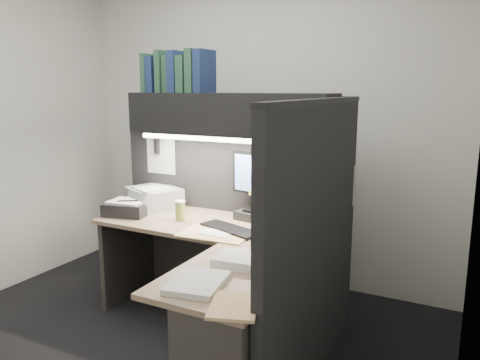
{
  "coord_description": "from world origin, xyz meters",
  "views": [
    {
      "loc": [
        1.76,
        -2.22,
        1.68
      ],
      "look_at": [
        0.34,
        0.51,
        1.08
      ],
      "focal_mm": 35.0,
      "sensor_mm": 36.0,
      "label": 1
    }
  ],
  "objects_px": {
    "telephone": "(299,220)",
    "keyboard": "(230,229)",
    "monitor": "(259,194)",
    "notebook_stack": "(128,208)",
    "desk": "(213,301)",
    "overhead_shelf": "(229,114)",
    "printer": "(154,197)",
    "coffee_cup": "(180,211)"
  },
  "relations": [
    {
      "from": "telephone",
      "to": "keyboard",
      "type": "bearing_deg",
      "value": -142.99
    },
    {
      "from": "monitor",
      "to": "telephone",
      "type": "distance_m",
      "value": 0.34
    },
    {
      "from": "overhead_shelf",
      "to": "telephone",
      "type": "relative_size",
      "value": 7.01
    },
    {
      "from": "keyboard",
      "to": "monitor",
      "type": "bearing_deg",
      "value": 95.96
    },
    {
      "from": "desk",
      "to": "coffee_cup",
      "type": "bearing_deg",
      "value": 138.11
    },
    {
      "from": "monitor",
      "to": "notebook_stack",
      "type": "bearing_deg",
      "value": -151.67
    },
    {
      "from": "telephone",
      "to": "printer",
      "type": "bearing_deg",
      "value": 177.47
    },
    {
      "from": "telephone",
      "to": "printer",
      "type": "xyz_separation_m",
      "value": [
        -1.23,
        -0.05,
        0.04
      ]
    },
    {
      "from": "desk",
      "to": "coffee_cup",
      "type": "xyz_separation_m",
      "value": [
        -0.58,
        0.52,
        0.35
      ]
    },
    {
      "from": "overhead_shelf",
      "to": "coffee_cup",
      "type": "xyz_separation_m",
      "value": [
        -0.28,
        -0.23,
        -0.7
      ]
    },
    {
      "from": "desk",
      "to": "overhead_shelf",
      "type": "height_order",
      "value": "overhead_shelf"
    },
    {
      "from": "coffee_cup",
      "to": "overhead_shelf",
      "type": "bearing_deg",
      "value": 39.17
    },
    {
      "from": "desk",
      "to": "notebook_stack",
      "type": "bearing_deg",
      "value": 155.4
    },
    {
      "from": "telephone",
      "to": "monitor",
      "type": "bearing_deg",
      "value": 178.46
    },
    {
      "from": "keyboard",
      "to": "coffee_cup",
      "type": "distance_m",
      "value": 0.46
    },
    {
      "from": "notebook_stack",
      "to": "telephone",
      "type": "bearing_deg",
      "value": 14.03
    },
    {
      "from": "overhead_shelf",
      "to": "keyboard",
      "type": "distance_m",
      "value": 0.83
    },
    {
      "from": "telephone",
      "to": "coffee_cup",
      "type": "relative_size",
      "value": 1.63
    },
    {
      "from": "overhead_shelf",
      "to": "monitor",
      "type": "xyz_separation_m",
      "value": [
        0.24,
        0.02,
        -0.57
      ]
    },
    {
      "from": "telephone",
      "to": "notebook_stack",
      "type": "xyz_separation_m",
      "value": [
        -1.27,
        -0.32,
        0.0
      ]
    },
    {
      "from": "keyboard",
      "to": "coffee_cup",
      "type": "height_order",
      "value": "coffee_cup"
    },
    {
      "from": "monitor",
      "to": "coffee_cup",
      "type": "xyz_separation_m",
      "value": [
        -0.52,
        -0.25,
        -0.13
      ]
    },
    {
      "from": "keyboard",
      "to": "desk",
      "type": "bearing_deg",
      "value": -56.0
    },
    {
      "from": "keyboard",
      "to": "notebook_stack",
      "type": "bearing_deg",
      "value": -162.6
    },
    {
      "from": "desk",
      "to": "overhead_shelf",
      "type": "xyz_separation_m",
      "value": [
        -0.3,
        0.75,
        1.06
      ]
    },
    {
      "from": "desk",
      "to": "keyboard",
      "type": "xyz_separation_m",
      "value": [
        -0.13,
        0.46,
        0.3
      ]
    },
    {
      "from": "desk",
      "to": "monitor",
      "type": "height_order",
      "value": "monitor"
    },
    {
      "from": "coffee_cup",
      "to": "notebook_stack",
      "type": "distance_m",
      "value": 0.45
    },
    {
      "from": "keyboard",
      "to": "telephone",
      "type": "height_order",
      "value": "telephone"
    },
    {
      "from": "printer",
      "to": "notebook_stack",
      "type": "xyz_separation_m",
      "value": [
        -0.04,
        -0.27,
        -0.03
      ]
    },
    {
      "from": "printer",
      "to": "overhead_shelf",
      "type": "bearing_deg",
      "value": 24.45
    },
    {
      "from": "keyboard",
      "to": "notebook_stack",
      "type": "relative_size",
      "value": 1.44
    },
    {
      "from": "monitor",
      "to": "telephone",
      "type": "bearing_deg",
      "value": 14.17
    },
    {
      "from": "printer",
      "to": "keyboard",
      "type": "bearing_deg",
      "value": 5.58
    },
    {
      "from": "notebook_stack",
      "to": "monitor",
      "type": "bearing_deg",
      "value": 17.27
    },
    {
      "from": "overhead_shelf",
      "to": "notebook_stack",
      "type": "xyz_separation_m",
      "value": [
        -0.73,
        -0.28,
        -0.72
      ]
    },
    {
      "from": "printer",
      "to": "monitor",
      "type": "bearing_deg",
      "value": 25.64
    },
    {
      "from": "desk",
      "to": "monitor",
      "type": "bearing_deg",
      "value": 94.64
    },
    {
      "from": "monitor",
      "to": "telephone",
      "type": "relative_size",
      "value": 2.25
    },
    {
      "from": "desk",
      "to": "keyboard",
      "type": "relative_size",
      "value": 3.68
    },
    {
      "from": "coffee_cup",
      "to": "printer",
      "type": "distance_m",
      "value": 0.47
    },
    {
      "from": "desk",
      "to": "coffee_cup",
      "type": "height_order",
      "value": "coffee_cup"
    }
  ]
}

